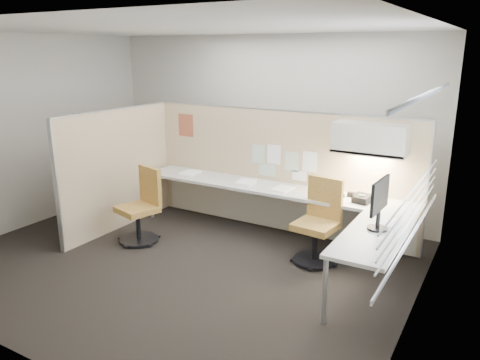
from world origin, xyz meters
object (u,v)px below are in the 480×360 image
Objects in this scene: chair_right at (318,224)px; phone at (361,199)px; desk at (287,202)px; chair_left at (142,208)px; monitor at (380,201)px.

chair_right reaches higher than phone.
phone is (0.96, 0.09, 0.18)m from desk.
desk is 0.62m from chair_right.
chair_right reaches higher than desk.
phone is at bearing 46.65° from chair_right.
chair_left is at bearing -149.25° from phone.
chair_right is 0.63m from phone.
phone is (2.74, 0.98, 0.31)m from chair_left.
phone is at bearing 5.31° from desk.
chair_right is (2.32, 0.62, 0.01)m from chair_left.
phone is (-0.41, 0.81, -0.27)m from monitor.
desk is at bearing 159.69° from chair_right.
monitor is at bearing -52.24° from phone.
monitor is at bearing -27.77° from desk.
monitor reaches higher than chair_right.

